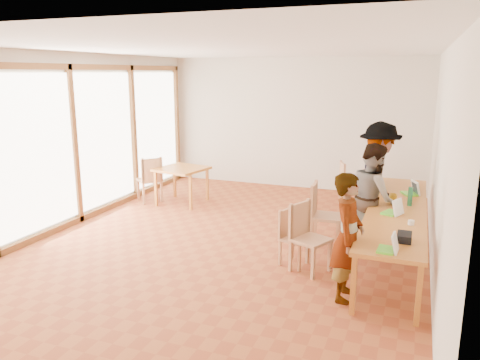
{
  "coord_description": "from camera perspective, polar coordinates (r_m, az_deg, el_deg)",
  "views": [
    {
      "loc": [
        2.69,
        -6.57,
        2.66
      ],
      "look_at": [
        0.28,
        -0.27,
        1.1
      ],
      "focal_mm": 35.0,
      "sensor_mm": 36.0,
      "label": 1
    }
  ],
  "objects": [
    {
      "name": "person_near",
      "position": [
        5.66,
        12.99,
        -6.81
      ],
      "size": [
        0.38,
        0.57,
        1.54
      ],
      "primitive_type": "imported",
      "rotation": [
        0.0,
        0.0,
        1.55
      ],
      "color": "gray",
      "rests_on": "ground"
    },
    {
      "name": "chair_mid",
      "position": [
        6.64,
        6.26,
        -6.11
      ],
      "size": [
        0.47,
        0.47,
        0.43
      ],
      "rotation": [
        0.0,
        0.0,
        -0.33
      ],
      "color": "tan",
      "rests_on": "ground"
    },
    {
      "name": "clear_glass",
      "position": [
        7.79,
        17.07,
        -1.41
      ],
      "size": [
        0.07,
        0.07,
        0.09
      ],
      "primitive_type": "cylinder",
      "color": "silver",
      "rests_on": "communal_table"
    },
    {
      "name": "yellow_mug",
      "position": [
        7.51,
        18.15,
        -1.99
      ],
      "size": [
        0.15,
        0.15,
        0.1
      ],
      "primitive_type": "imported",
      "rotation": [
        0.0,
        0.0,
        0.24
      ],
      "color": "#C38D18",
      "rests_on": "communal_table"
    },
    {
      "name": "laptop_mid",
      "position": [
        6.77,
        18.31,
        -3.51
      ],
      "size": [
        0.31,
        0.33,
        0.22
      ],
      "rotation": [
        0.0,
        0.0,
        -0.4
      ],
      "color": "#5ED52C",
      "rests_on": "communal_table"
    },
    {
      "name": "chair_near",
      "position": [
        6.44,
        7.93,
        -5.95
      ],
      "size": [
        0.58,
        0.58,
        0.5
      ],
      "rotation": [
        0.0,
        0.0,
        -0.42
      ],
      "color": "tan",
      "rests_on": "ground"
    },
    {
      "name": "wall_right",
      "position": [
        6.68,
        23.22,
        1.96
      ],
      "size": [
        0.1,
        8.0,
        3.0
      ],
      "primitive_type": "cube",
      "color": "beige",
      "rests_on": "ground"
    },
    {
      "name": "wall_front",
      "position": [
        3.9,
        -24.3,
        -5.46
      ],
      "size": [
        6.0,
        0.1,
        3.0
      ],
      "primitive_type": "cube",
      "color": "beige",
      "rests_on": "ground"
    },
    {
      "name": "laptop_near",
      "position": [
        5.39,
        17.87,
        -7.73
      ],
      "size": [
        0.23,
        0.26,
        0.21
      ],
      "rotation": [
        0.0,
        0.0,
        -0.07
      ],
      "color": "#5ED52C",
      "rests_on": "communal_table"
    },
    {
      "name": "wall_back",
      "position": [
        10.97,
        6.64,
        6.86
      ],
      "size": [
        6.0,
        0.1,
        3.0
      ],
      "primitive_type": "cube",
      "color": "beige",
      "rests_on": "ground"
    },
    {
      "name": "black_pouch",
      "position": [
        5.77,
        19.4,
        -6.6
      ],
      "size": [
        0.16,
        0.26,
        0.09
      ],
      "primitive_type": "cube",
      "color": "black",
      "rests_on": "communal_table"
    },
    {
      "name": "condiment_cup",
      "position": [
        6.4,
        20.15,
        -4.9
      ],
      "size": [
        0.08,
        0.08,
        0.06
      ],
      "primitive_type": "cylinder",
      "color": "white",
      "rests_on": "communal_table"
    },
    {
      "name": "window_wall",
      "position": [
        8.75,
        -19.67,
        4.64
      ],
      "size": [
        0.1,
        8.0,
        3.0
      ],
      "primitive_type": "cube",
      "color": "white",
      "rests_on": "ground"
    },
    {
      "name": "communal_table",
      "position": [
        7.14,
        18.58,
        -3.59
      ],
      "size": [
        0.8,
        4.0,
        0.75
      ],
      "color": "#C5822B",
      "rests_on": "ground"
    },
    {
      "name": "chair_far",
      "position": [
        7.37,
        9.73,
        -3.34
      ],
      "size": [
        0.49,
        0.49,
        0.53
      ],
      "rotation": [
        0.0,
        0.0,
        0.06
      ],
      "color": "tan",
      "rests_on": "ground"
    },
    {
      "name": "ground",
      "position": [
        7.58,
        -1.29,
        -7.52
      ],
      "size": [
        8.0,
        8.0,
        0.0
      ],
      "primitive_type": "plane",
      "color": "#A35027",
      "rests_on": "ground"
    },
    {
      "name": "chair_empty",
      "position": [
        9.61,
        12.88,
        0.04
      ],
      "size": [
        0.54,
        0.54,
        0.48
      ],
      "rotation": [
        0.0,
        0.0,
        0.36
      ],
      "color": "tan",
      "rests_on": "ground"
    },
    {
      "name": "laptop_far",
      "position": [
        7.96,
        20.26,
        -1.23
      ],
      "size": [
        0.31,
        0.33,
        0.23
      ],
      "rotation": [
        0.0,
        0.0,
        0.41
      ],
      "color": "#5ED52C",
      "rests_on": "communal_table"
    },
    {
      "name": "side_table",
      "position": [
        9.66,
        -7.12,
        1.02
      ],
      "size": [
        0.9,
        0.9,
        0.75
      ],
      "rotation": [
        0.0,
        0.0,
        -0.19
      ],
      "color": "#C5822B",
      "rests_on": "ground"
    },
    {
      "name": "pink_phone",
      "position": [
        7.67,
        19.0,
        -2.08
      ],
      "size": [
        0.05,
        0.1,
        0.01
      ],
      "primitive_type": "cube",
      "color": "#D24161",
      "rests_on": "communal_table"
    },
    {
      "name": "green_bottle",
      "position": [
        7.26,
        20.03,
        -1.89
      ],
      "size": [
        0.07,
        0.07,
        0.28
      ],
      "primitive_type": "cylinder",
      "color": "#217445",
      "rests_on": "communal_table"
    },
    {
      "name": "person_far",
      "position": [
        8.23,
        16.51,
        0.35
      ],
      "size": [
        1.0,
        1.35,
        1.87
      ],
      "primitive_type": "imported",
      "rotation": [
        0.0,
        0.0,
        1.85
      ],
      "color": "gray",
      "rests_on": "ground"
    },
    {
      "name": "chair_spare",
      "position": [
        9.85,
        -10.84,
        0.62
      ],
      "size": [
        0.63,
        0.63,
        0.51
      ],
      "rotation": [
        0.0,
        0.0,
        2.43
      ],
      "color": "tan",
      "rests_on": "ground"
    },
    {
      "name": "person_mid",
      "position": [
        7.29,
        15.89,
        -2.07
      ],
      "size": [
        0.88,
        0.98,
        1.65
      ],
      "primitive_type": "imported",
      "rotation": [
        0.0,
        0.0,
        1.95
      ],
      "color": "gray",
      "rests_on": "ground"
    },
    {
      "name": "ceiling",
      "position": [
        7.11,
        -1.42,
        15.92
      ],
      "size": [
        6.0,
        8.0,
        0.04
      ],
      "primitive_type": "cube",
      "color": "white",
      "rests_on": "wall_back"
    }
  ]
}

